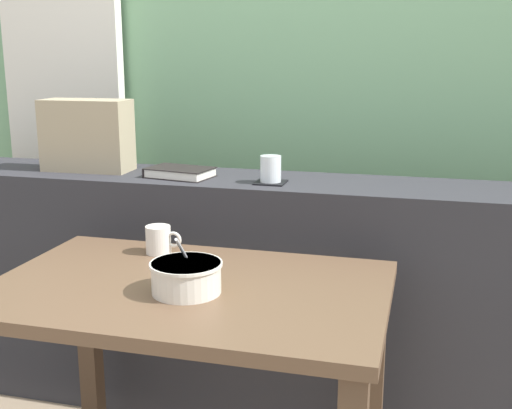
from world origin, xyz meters
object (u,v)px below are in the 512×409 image
(breakfast_table, at_px, (189,325))
(coaster_square, at_px, (271,182))
(closed_book, at_px, (180,172))
(soup_bowl, at_px, (186,277))
(ceramic_mug, at_px, (159,240))
(juice_glass, at_px, (271,170))
(throw_pillow, at_px, (87,135))

(breakfast_table, relative_size, coaster_square, 10.44)
(closed_book, height_order, soup_bowl, closed_book)
(soup_bowl, bearing_deg, breakfast_table, 105.65)
(breakfast_table, height_order, ceramic_mug, ceramic_mug)
(coaster_square, height_order, soup_bowl, coaster_square)
(closed_book, distance_m, ceramic_mug, 0.38)
(breakfast_table, height_order, juice_glass, juice_glass)
(soup_bowl, height_order, ceramic_mug, soup_bowl)
(ceramic_mug, bearing_deg, juice_glass, 50.00)
(coaster_square, relative_size, juice_glass, 1.14)
(coaster_square, bearing_deg, breakfast_table, -98.95)
(juice_glass, height_order, throw_pillow, throw_pillow)
(juice_glass, distance_m, closed_book, 0.34)
(soup_bowl, relative_size, ceramic_mug, 1.64)
(breakfast_table, bearing_deg, throw_pillow, 135.35)
(breakfast_table, relative_size, throw_pillow, 3.26)
(coaster_square, xyz_separation_m, closed_book, (-0.33, 0.02, 0.01))
(closed_book, relative_size, throw_pillow, 0.76)
(breakfast_table, bearing_deg, closed_book, 113.21)
(coaster_square, bearing_deg, throw_pillow, 175.13)
(ceramic_mug, bearing_deg, throw_pillow, 139.06)
(closed_book, bearing_deg, throw_pillow, 174.40)
(breakfast_table, xyz_separation_m, closed_book, (-0.25, 0.58, 0.30))
(breakfast_table, xyz_separation_m, ceramic_mug, (-0.18, 0.23, 0.16))
(throw_pillow, relative_size, soup_bowl, 1.73)
(soup_bowl, bearing_deg, ceramic_mug, 124.53)
(coaster_square, relative_size, soup_bowl, 0.54)
(closed_book, xyz_separation_m, soup_bowl, (0.26, -0.63, -0.15))
(throw_pillow, bearing_deg, breakfast_table, -44.65)
(breakfast_table, distance_m, ceramic_mug, 0.34)
(soup_bowl, xyz_separation_m, ceramic_mug, (-0.20, 0.29, 0.00))
(juice_glass, height_order, soup_bowl, juice_glass)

